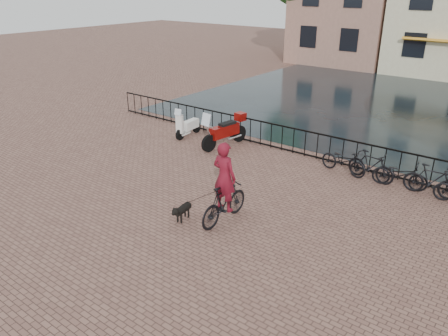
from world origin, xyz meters
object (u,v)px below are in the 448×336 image
Objects in this scene: dog at (183,211)px; scooter at (188,121)px; cyclist at (224,188)px; motorcycle at (225,127)px.

scooter is (-4.68, 5.44, 0.42)m from dog.
scooter reaches higher than dog.
cyclist is 1.79× the size of scooter.
dog is 7.18m from scooter.
dog is at bearing 34.45° from cyclist.
dog is 0.36× the size of motorcycle.
cyclist is at bearing -44.99° from scooter.
motorcycle is (-3.64, 4.73, -0.23)m from cyclist.
cyclist is 1.19× the size of motorcycle.
motorcycle reaches higher than dog.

